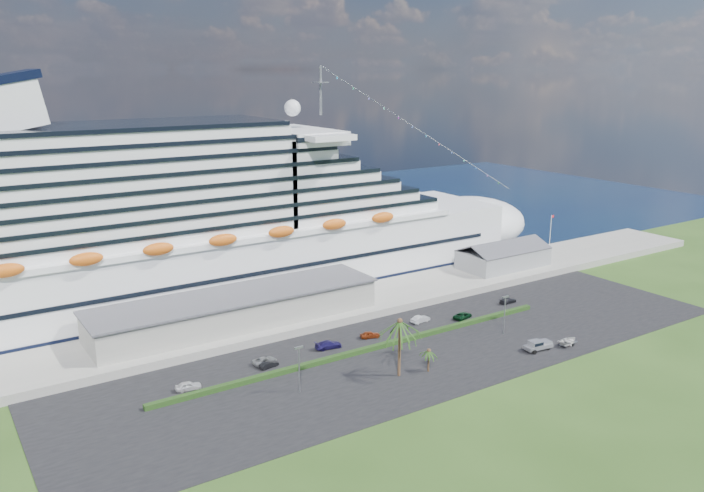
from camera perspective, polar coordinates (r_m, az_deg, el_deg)
ground at (r=127.80m, az=8.66°, el=-10.23°), size 420.00×420.00×0.00m
asphalt_lot at (r=135.39m, az=5.53°, el=-8.65°), size 140.00×38.00×0.12m
wharf at (r=157.11m, az=-1.10°, el=-4.92°), size 240.00×20.00×1.80m
water at (r=235.54m, az=-12.84°, el=1.08°), size 420.00×160.00×0.02m
cruise_ship at (r=164.20m, az=-12.01°, el=1.35°), size 191.00×38.00×54.00m
terminal_building at (r=144.77m, az=-9.54°, el=-5.12°), size 61.00×15.00×6.30m
port_shed at (r=187.68m, az=12.46°, el=-0.91°), size 24.00×12.31×7.37m
flagpole at (r=199.77m, az=16.16°, el=0.93°), size 1.08×0.16×12.00m
hedge at (r=134.43m, az=1.50°, el=-8.52°), size 88.00×1.10×0.90m
lamp_post_left at (r=116.63m, az=-4.42°, el=-9.72°), size 1.60×0.35×8.27m
lamp_post_right at (r=144.15m, az=12.58°, el=-5.22°), size 1.60×0.35×8.27m
palm_tall at (r=121.11m, az=4.00°, el=-6.79°), size 8.82×8.82×11.13m
palm_short at (r=125.31m, az=6.40°, el=-8.84°), size 3.53×3.53×4.56m
parked_car_0 at (r=122.19m, az=-13.46°, el=-11.24°), size 4.60×2.49×1.49m
parked_car_1 at (r=128.12m, az=-6.93°, el=-9.74°), size 3.86×1.87×1.22m
parked_car_2 at (r=129.68m, az=-7.28°, el=-9.43°), size 4.68×2.23×1.29m
parked_car_3 at (r=135.43m, az=-1.98°, el=-8.19°), size 5.60×2.80×1.56m
parked_car_4 at (r=140.43m, az=1.51°, el=-7.38°), size 4.34×2.67×1.38m
parked_car_5 at (r=149.31m, az=5.71°, el=-6.06°), size 4.73×2.12×1.51m
parked_car_6 at (r=152.77m, az=9.19°, el=-5.73°), size 5.33×3.36×1.37m
parked_car_7 at (r=164.66m, az=12.84°, el=-4.43°), size 4.47×1.89×1.29m
pickup_truck at (r=139.11m, az=15.18°, el=-7.92°), size 6.12×2.80×2.09m
boat_trailer at (r=143.14m, az=17.56°, el=-7.52°), size 5.35×3.74×1.50m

